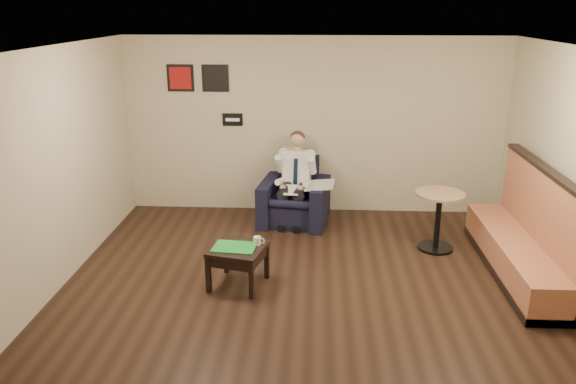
# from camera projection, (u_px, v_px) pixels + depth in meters

# --- Properties ---
(ground) EXTENTS (6.00, 6.00, 0.00)m
(ground) POSITION_uv_depth(u_px,v_px,m) (310.00, 298.00, 6.51)
(ground) COLOR black
(ground) RESTS_ON ground
(wall_back) EXTENTS (6.00, 0.02, 2.80)m
(wall_back) POSITION_uv_depth(u_px,v_px,m) (314.00, 126.00, 8.91)
(wall_back) COLOR beige
(wall_back) RESTS_ON ground
(wall_front) EXTENTS (6.00, 0.02, 2.80)m
(wall_front) POSITION_uv_depth(u_px,v_px,m) (304.00, 341.00, 3.22)
(wall_front) COLOR beige
(wall_front) RESTS_ON ground
(wall_left) EXTENTS (0.02, 6.00, 2.80)m
(wall_left) POSITION_uv_depth(u_px,v_px,m) (41.00, 179.00, 6.22)
(wall_left) COLOR beige
(wall_left) RESTS_ON ground
(ceiling) EXTENTS (6.00, 6.00, 0.02)m
(ceiling) POSITION_uv_depth(u_px,v_px,m) (313.00, 51.00, 5.62)
(ceiling) COLOR white
(ceiling) RESTS_ON wall_back
(seating_sign) EXTENTS (0.32, 0.02, 0.20)m
(seating_sign) POSITION_uv_depth(u_px,v_px,m) (233.00, 120.00, 8.93)
(seating_sign) COLOR black
(seating_sign) RESTS_ON wall_back
(art_print_left) EXTENTS (0.42, 0.03, 0.42)m
(art_print_left) POSITION_uv_depth(u_px,v_px,m) (181.00, 78.00, 8.76)
(art_print_left) COLOR #A71414
(art_print_left) RESTS_ON wall_back
(art_print_right) EXTENTS (0.42, 0.03, 0.42)m
(art_print_right) POSITION_uv_depth(u_px,v_px,m) (215.00, 78.00, 8.73)
(art_print_right) COLOR black
(art_print_right) RESTS_ON wall_back
(armchair) EXTENTS (1.14, 1.14, 0.97)m
(armchair) POSITION_uv_depth(u_px,v_px,m) (294.00, 192.00, 8.67)
(armchair) COLOR black
(armchair) RESTS_ON ground
(seated_man) EXTENTS (0.76, 1.03, 1.33)m
(seated_man) POSITION_uv_depth(u_px,v_px,m) (293.00, 183.00, 8.49)
(seated_man) COLOR white
(seated_man) RESTS_ON armchair
(lap_papers) EXTENTS (0.24, 0.33, 0.01)m
(lap_papers) POSITION_uv_depth(u_px,v_px,m) (292.00, 190.00, 8.41)
(lap_papers) COLOR white
(lap_papers) RESTS_ON seated_man
(newspaper) EXTENTS (0.47, 0.56, 0.01)m
(newspaper) POSITION_uv_depth(u_px,v_px,m) (320.00, 185.00, 8.44)
(newspaper) COLOR silver
(newspaper) RESTS_ON armchair
(side_table) EXTENTS (0.74, 0.74, 0.50)m
(side_table) POSITION_uv_depth(u_px,v_px,m) (238.00, 266.00, 6.75)
(side_table) COLOR black
(side_table) RESTS_ON ground
(green_folder) EXTENTS (0.53, 0.40, 0.01)m
(green_folder) POSITION_uv_depth(u_px,v_px,m) (234.00, 247.00, 6.66)
(green_folder) COLOR green
(green_folder) RESTS_ON side_table
(coffee_mug) EXTENTS (0.11, 0.11, 0.11)m
(coffee_mug) POSITION_uv_depth(u_px,v_px,m) (257.00, 241.00, 6.72)
(coffee_mug) COLOR white
(coffee_mug) RESTS_ON side_table
(smartphone) EXTENTS (0.17, 0.13, 0.01)m
(smartphone) POSITION_uv_depth(u_px,v_px,m) (247.00, 242.00, 6.81)
(smartphone) COLOR black
(smartphone) RESTS_ON side_table
(banquette) EXTENTS (0.63, 2.63, 1.34)m
(banquette) POSITION_uv_depth(u_px,v_px,m) (521.00, 223.00, 6.93)
(banquette) COLOR #AF6343
(banquette) RESTS_ON ground
(cafe_table) EXTENTS (0.74, 0.74, 0.82)m
(cafe_table) POSITION_uv_depth(u_px,v_px,m) (438.00, 221.00, 7.71)
(cafe_table) COLOR #A17857
(cafe_table) RESTS_ON ground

